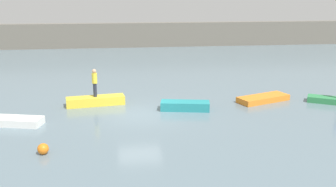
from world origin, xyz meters
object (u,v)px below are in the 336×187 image
(person_yellow_shirt, at_px, (95,81))
(mooring_buoy, at_px, (43,149))
(rowboat_teal, at_px, (185,106))
(rowboat_orange, at_px, (263,99))
(rowboat_white, at_px, (6,121))
(rowboat_yellow, at_px, (96,101))

(person_yellow_shirt, distance_m, mooring_buoy, 7.67)
(mooring_buoy, bearing_deg, rowboat_teal, 37.90)
(rowboat_orange, bearing_deg, rowboat_teal, 171.91)
(rowboat_white, distance_m, rowboat_teal, 9.96)
(person_yellow_shirt, bearing_deg, mooring_buoy, -104.33)
(person_yellow_shirt, relative_size, mooring_buoy, 3.53)
(rowboat_white, height_order, mooring_buoy, mooring_buoy)
(rowboat_yellow, bearing_deg, rowboat_white, -154.33)
(mooring_buoy, bearing_deg, rowboat_orange, 28.65)
(rowboat_yellow, height_order, rowboat_teal, rowboat_yellow)
(rowboat_white, bearing_deg, rowboat_yellow, 48.70)
(person_yellow_shirt, bearing_deg, rowboat_teal, -17.70)
(rowboat_yellow, relative_size, person_yellow_shirt, 2.04)
(rowboat_teal, bearing_deg, mooring_buoy, -131.36)
(rowboat_orange, distance_m, person_yellow_shirt, 10.73)
(rowboat_orange, relative_size, person_yellow_shirt, 1.98)
(rowboat_teal, distance_m, rowboat_orange, 5.43)
(rowboat_teal, relative_size, mooring_buoy, 5.84)
(rowboat_orange, height_order, person_yellow_shirt, person_yellow_shirt)
(rowboat_yellow, distance_m, mooring_buoy, 7.56)
(rowboat_teal, distance_m, mooring_buoy, 9.14)
(rowboat_orange, bearing_deg, mooring_buoy, -172.37)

